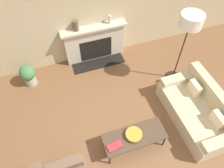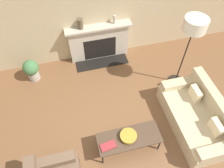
# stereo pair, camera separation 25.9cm
# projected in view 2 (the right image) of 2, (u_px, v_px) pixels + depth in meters

# --- Properties ---
(ground_plane) EXTENTS (18.00, 18.00, 0.00)m
(ground_plane) POSITION_uv_depth(u_px,v_px,m) (133.00, 151.00, 4.45)
(ground_plane) COLOR brown
(wall_back) EXTENTS (18.00, 0.06, 2.90)m
(wall_back) POSITION_uv_depth(u_px,v_px,m) (99.00, 7.00, 5.13)
(wall_back) COLOR #C6B289
(wall_back) RESTS_ON ground_plane
(fireplace) EXTENTS (1.69, 0.59, 1.02)m
(fireplace) POSITION_uv_depth(u_px,v_px,m) (99.00, 43.00, 5.78)
(fireplace) COLOR beige
(fireplace) RESTS_ON ground_plane
(couch) EXTENTS (0.95, 1.84, 0.80)m
(couch) POSITION_uv_depth(u_px,v_px,m) (198.00, 117.00, 4.62)
(couch) COLOR #CCB78E
(couch) RESTS_ON ground_plane
(coffee_table) EXTENTS (1.24, 0.49, 0.41)m
(coffee_table) POSITION_uv_depth(u_px,v_px,m) (129.00, 138.00, 4.22)
(coffee_table) COLOR #4C3828
(coffee_table) RESTS_ON ground_plane
(bowl) EXTENTS (0.32, 0.32, 0.08)m
(bowl) POSITION_uv_depth(u_px,v_px,m) (128.00, 136.00, 4.16)
(bowl) COLOR #BC8E2D
(bowl) RESTS_ON coffee_table
(book) EXTENTS (0.31, 0.20, 0.02)m
(book) POSITION_uv_depth(u_px,v_px,m) (108.00, 146.00, 4.08)
(book) COLOR #9E2D33
(book) RESTS_ON coffee_table
(floor_lamp) EXTENTS (0.48, 0.48, 1.87)m
(floor_lamp) POSITION_uv_depth(u_px,v_px,m) (193.00, 30.00, 4.34)
(floor_lamp) COLOR black
(floor_lamp) RESTS_ON ground_plane
(mantel_vase_left) EXTENTS (0.13, 0.13, 0.26)m
(mantel_vase_left) POSITION_uv_depth(u_px,v_px,m) (80.00, 24.00, 5.21)
(mantel_vase_left) COLOR brown
(mantel_vase_left) RESTS_ON fireplace
(mantel_vase_center_left) EXTENTS (0.08, 0.08, 0.22)m
(mantel_vase_center_left) POSITION_uv_depth(u_px,v_px,m) (115.00, 19.00, 5.36)
(mantel_vase_center_left) COLOR beige
(mantel_vase_center_left) RESTS_ON fireplace
(potted_plant) EXTENTS (0.39, 0.39, 0.59)m
(potted_plant) POSITION_uv_depth(u_px,v_px,m) (31.00, 69.00, 5.40)
(potted_plant) COLOR #B2A899
(potted_plant) RESTS_ON ground_plane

